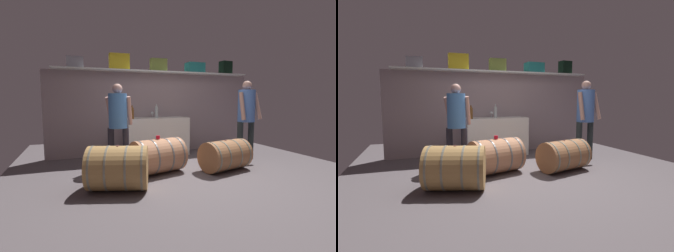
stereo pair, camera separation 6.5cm
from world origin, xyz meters
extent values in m
cube|color=#5A5255|center=(0.00, 0.55, -0.01)|extent=(6.28, 7.59, 0.02)
cube|color=gray|center=(0.00, 2.19, 0.97)|extent=(5.08, 0.10, 1.94)
cube|color=white|center=(0.00, 2.04, 1.95)|extent=(4.67, 0.40, 0.03)
cube|color=gray|center=(-1.85, 2.04, 2.09)|extent=(0.34, 0.19, 0.24)
cube|color=yellow|center=(-0.92, 2.04, 2.14)|extent=(0.45, 0.25, 0.35)
cube|color=olive|center=(0.00, 2.04, 2.12)|extent=(0.39, 0.20, 0.29)
cube|color=#207B79|center=(0.96, 2.04, 2.09)|extent=(0.44, 0.30, 0.25)
cube|color=black|center=(1.86, 2.04, 2.13)|extent=(0.30, 0.24, 0.33)
cube|color=white|center=(-0.11, 1.85, 0.44)|extent=(1.44, 0.56, 0.88)
cylinder|color=#B7C2C1|center=(-0.12, 1.85, 0.99)|extent=(0.07, 0.07, 0.22)
sphere|color=#B7C2C1|center=(-0.12, 1.85, 1.12)|extent=(0.07, 0.07, 0.07)
cylinder|color=#B7C2C1|center=(-0.12, 1.85, 1.16)|extent=(0.02, 0.02, 0.08)
cylinder|color=brown|center=(-0.73, 1.69, 0.99)|extent=(0.08, 0.08, 0.21)
sphere|color=brown|center=(-0.73, 1.69, 1.11)|extent=(0.07, 0.07, 0.07)
cylinder|color=brown|center=(-0.73, 1.69, 1.15)|extent=(0.03, 0.03, 0.06)
cylinder|color=white|center=(-0.16, 2.03, 0.89)|extent=(0.07, 0.07, 0.00)
cylinder|color=white|center=(-0.16, 2.03, 0.92)|extent=(0.01, 0.01, 0.07)
sphere|color=white|center=(-0.16, 2.03, 0.98)|extent=(0.08, 0.08, 0.08)
sphere|color=maroon|center=(-0.16, 2.03, 0.97)|extent=(0.05, 0.05, 0.05)
cylinder|color=tan|center=(-0.55, 0.47, 0.31)|extent=(1.02, 0.80, 0.60)
cylinder|color=slate|center=(-0.91, 0.38, 0.31)|extent=(0.17, 0.60, 0.61)
cylinder|color=slate|center=(-0.69, 0.44, 0.31)|extent=(0.17, 0.60, 0.61)
cylinder|color=slate|center=(-0.40, 0.51, 0.31)|extent=(0.17, 0.60, 0.61)
cylinder|color=slate|center=(-0.18, 0.56, 0.31)|extent=(0.17, 0.60, 0.61)
cylinder|color=#935041|center=(-0.55, 0.47, 0.61)|extent=(0.04, 0.04, 0.01)
cylinder|color=#9A6640|center=(0.68, 0.20, 0.28)|extent=(1.00, 0.75, 0.55)
cylinder|color=slate|center=(0.31, 0.11, 0.28)|extent=(0.16, 0.55, 0.56)
cylinder|color=slate|center=(0.54, 0.17, 0.28)|extent=(0.16, 0.55, 0.56)
cylinder|color=slate|center=(0.82, 0.24, 0.28)|extent=(0.16, 0.55, 0.56)
cylinder|color=slate|center=(1.05, 0.29, 0.28)|extent=(0.16, 0.55, 0.56)
cylinder|color=#8D5652|center=(0.68, 0.20, 0.56)|extent=(0.04, 0.04, 0.01)
cylinder|color=#AB8148|center=(-1.34, -0.12, 0.32)|extent=(1.00, 0.87, 0.64)
cylinder|color=gray|center=(-1.68, -0.01, 0.32)|extent=(0.23, 0.63, 0.65)
cylinder|color=gray|center=(-1.47, -0.08, 0.32)|extent=(0.23, 0.63, 0.65)
cylinder|color=gray|center=(-1.22, -0.17, 0.32)|extent=(0.23, 0.63, 0.65)
cylinder|color=gray|center=(-1.01, -0.23, 0.32)|extent=(0.23, 0.63, 0.65)
cylinder|color=brown|center=(-1.34, -0.12, 0.65)|extent=(0.04, 0.04, 0.01)
cylinder|color=red|center=(-0.54, 0.47, 0.64)|extent=(0.07, 0.07, 0.06)
cylinder|color=#273031|center=(1.41, 0.75, 0.41)|extent=(0.13, 0.13, 0.83)
cylinder|color=#273031|center=(1.71, 0.77, 0.41)|extent=(0.13, 0.13, 0.83)
cylinder|color=#507ECF|center=(1.56, 0.76, 1.17)|extent=(0.36, 0.36, 0.68)
sphere|color=tan|center=(1.56, 0.76, 1.60)|extent=(0.20, 0.20, 0.20)
cylinder|color=tan|center=(1.36, 0.64, 1.17)|extent=(0.10, 0.20, 0.58)
cylinder|color=tan|center=(1.77, 0.68, 1.17)|extent=(0.11, 0.26, 0.58)
cylinder|color=#282732|center=(-1.02, 0.92, 0.39)|extent=(0.12, 0.12, 0.78)
cylinder|color=#282732|center=(-1.28, 1.05, 0.39)|extent=(0.12, 0.12, 0.78)
cylinder|color=#4985D1|center=(-1.15, 0.99, 1.10)|extent=(0.34, 0.34, 0.64)
sphere|color=tan|center=(-1.15, 0.99, 1.50)|extent=(0.19, 0.19, 0.19)
cylinder|color=tan|center=(-0.93, 0.99, 1.10)|extent=(0.16, 0.22, 0.54)
cylinder|color=tan|center=(-1.28, 1.16, 1.10)|extent=(0.20, 0.29, 0.53)
camera|label=1|loc=(-1.90, -3.65, 1.31)|focal=26.63mm
camera|label=2|loc=(-1.84, -3.68, 1.31)|focal=26.63mm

